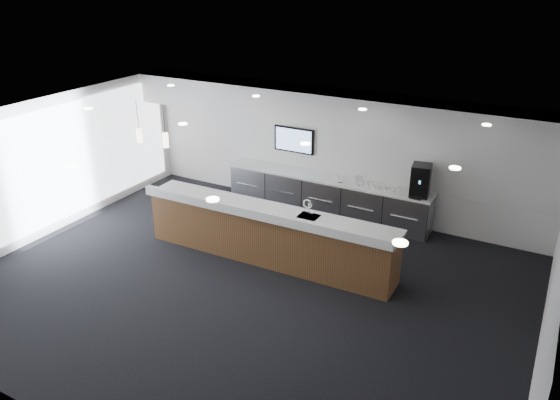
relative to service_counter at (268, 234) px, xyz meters
The scene contains 24 objects.
ground 1.23m from the service_counter, 83.37° to the right, with size 10.00×10.00×0.00m, color black.
ceiling 2.66m from the service_counter, 83.37° to the right, with size 10.00×8.00×0.02m, color black.
back_wall 3.06m from the service_counter, 87.53° to the left, with size 10.00×0.02×3.00m, color silver.
left_wall 5.08m from the service_counter, 167.47° to the right, with size 0.02×8.00×3.00m, color silver.
right_wall 5.32m from the service_counter, 11.93° to the right, with size 0.02×8.00×3.00m, color silver.
soffit_bulkhead 3.23m from the service_counter, 87.08° to the left, with size 10.00×0.90×0.70m, color silver.
alcove_panel 3.07m from the service_counter, 87.50° to the left, with size 9.80×0.06×1.40m, color silver.
window_blinds_wall 5.04m from the service_counter, 167.37° to the right, with size 0.04×7.36×2.55m, color #ACB9CF.
back_credenza 2.56m from the service_counter, 87.18° to the left, with size 5.06×0.66×0.95m.
wall_tv 3.14m from the service_counter, 107.21° to the left, with size 1.05×0.08×0.62m.
pendant_left 2.84m from the service_counter, behind, with size 0.12×0.12×0.30m, color beige.
pendant_right 3.43m from the service_counter, behind, with size 0.12×0.12×0.30m, color beige.
ceiling_can_lights 2.63m from the service_counter, 83.37° to the right, with size 7.00×5.00×0.02m, color white, non-canonical shape.
service_counter is the anchor object (origin of this frame).
coffee_machine 3.52m from the service_counter, 47.51° to the left, with size 0.46×0.55×0.70m.
info_sign_left 2.52m from the service_counter, 77.74° to the left, with size 0.15×0.02×0.20m, color white.
info_sign_right 2.70m from the service_counter, 68.58° to the left, with size 0.18×0.02×0.24m, color white.
cup_0 3.13m from the service_counter, 52.88° to the left, with size 0.10×0.10×0.09m, color white.
cup_1 3.05m from the service_counter, 55.00° to the left, with size 0.10×0.10×0.09m, color white.
cup_2 2.97m from the service_counter, 57.23° to the left, with size 0.10×0.10×0.09m, color white.
cup_3 2.90m from the service_counter, 59.58° to the left, with size 0.10×0.10×0.09m, color white.
cup_4 2.83m from the service_counter, 62.06° to the left, with size 0.10×0.10×0.09m, color white.
cup_5 2.77m from the service_counter, 64.65° to the left, with size 0.10×0.10×0.09m, color white.
cup_6 2.71m from the service_counter, 67.35° to the left, with size 0.10×0.10×0.09m, color white.
Camera 1 is at (4.77, -7.36, 5.55)m, focal length 35.00 mm.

